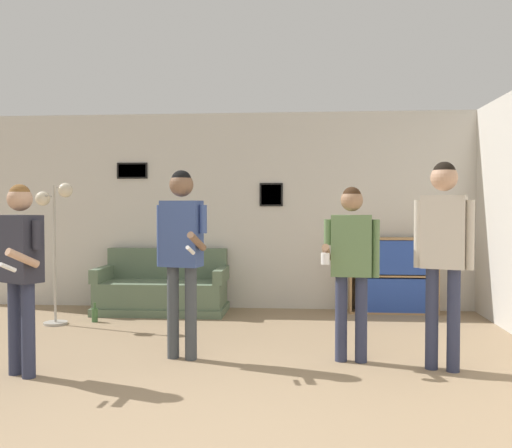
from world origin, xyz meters
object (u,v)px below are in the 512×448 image
object	(u,v)px
bottle_on_floor	(95,314)
person_spectator_near_bookshelf	(443,241)
floor_lamp	(54,222)
person_watcher_holding_cup	(351,256)
couch	(163,291)
person_player_foreground_center	(181,242)
person_player_foreground_left	(20,260)
bookshelf	(393,275)

from	to	relation	value
bottle_on_floor	person_spectator_near_bookshelf	bearing A→B (deg)	-24.91
floor_lamp	person_watcher_holding_cup	world-z (taller)	floor_lamp
bottle_on_floor	couch	bearing A→B (deg)	46.91
couch	person_spectator_near_bookshelf	size ratio (longest dim) A/B	0.95
person_player_foreground_center	couch	bearing A→B (deg)	108.32
couch	bottle_on_floor	world-z (taller)	couch
floor_lamp	couch	bearing A→B (deg)	39.41
floor_lamp	person_player_foreground_center	xyz separation A→B (m)	(1.84, -1.38, -0.14)
couch	floor_lamp	size ratio (longest dim) A/B	1.01
bottle_on_floor	person_player_foreground_left	bearing A→B (deg)	-84.83
bookshelf	bottle_on_floor	xyz separation A→B (m)	(-3.73, -0.91, -0.41)
person_player_foreground_left	couch	bearing A→B (deg)	80.87
bookshelf	person_player_foreground_center	size ratio (longest dim) A/B	0.66
person_player_foreground_center	person_watcher_holding_cup	size ratio (longest dim) A/B	1.10
bookshelf	person_watcher_holding_cup	xyz separation A→B (m)	(-0.75, -2.44, 0.47)
bookshelf	person_watcher_holding_cup	distance (m)	2.60
person_watcher_holding_cup	bookshelf	bearing A→B (deg)	72.91
person_player_foreground_left	person_spectator_near_bookshelf	xyz separation A→B (m)	(3.54, 0.46, 0.14)
couch	bookshelf	xyz separation A→B (m)	(3.06, 0.20, 0.22)
bookshelf	bottle_on_floor	size ratio (longest dim) A/B	4.87
couch	person_player_foreground_center	xyz separation A→B (m)	(0.75, -2.27, 0.80)
person_watcher_holding_cup	person_player_foreground_center	bearing A→B (deg)	-178.76
person_player_foreground_left	bookshelf	bearing A→B (deg)	41.41
bottle_on_floor	person_watcher_holding_cup	bearing A→B (deg)	-27.17
bottle_on_floor	bookshelf	bearing A→B (deg)	13.78
person_watcher_holding_cup	bottle_on_floor	distance (m)	3.46
person_player_foreground_center	person_watcher_holding_cup	xyz separation A→B (m)	(1.56, 0.03, -0.11)
person_player_foreground_center	bottle_on_floor	bearing A→B (deg)	132.28
couch	bottle_on_floor	bearing A→B (deg)	-133.09
person_spectator_near_bookshelf	bookshelf	bearing A→B (deg)	90.30
couch	bookshelf	world-z (taller)	bookshelf
floor_lamp	person_watcher_holding_cup	bearing A→B (deg)	-21.70
person_player_foreground_left	person_watcher_holding_cup	xyz separation A→B (m)	(2.78, 0.67, -0.01)
couch	bottle_on_floor	size ratio (longest dim) A/B	7.27
person_watcher_holding_cup	person_spectator_near_bookshelf	size ratio (longest dim) A/B	0.89
person_player_foreground_center	person_watcher_holding_cup	world-z (taller)	person_player_foreground_center
couch	person_watcher_holding_cup	xyz separation A→B (m)	(2.31, -2.24, 0.69)
floor_lamp	person_watcher_holding_cup	size ratio (longest dim) A/B	1.06
couch	bottle_on_floor	distance (m)	0.99
person_watcher_holding_cup	floor_lamp	bearing A→B (deg)	158.30
floor_lamp	person_watcher_holding_cup	distance (m)	3.66
couch	bookshelf	distance (m)	3.07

